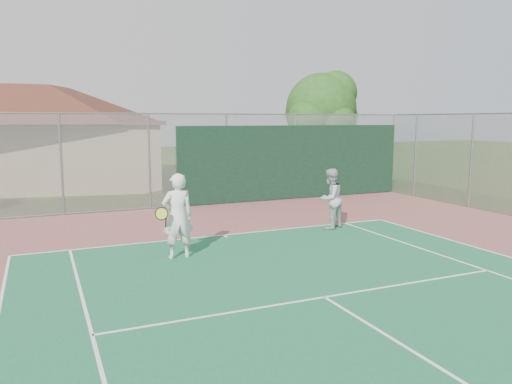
# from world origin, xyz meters

# --- Properties ---
(back_fence) EXTENTS (20.08, 0.11, 3.53)m
(back_fence) POSITION_xyz_m (2.11, 16.98, 1.67)
(back_fence) COLOR gray
(back_fence) RESTS_ON ground
(side_fence_right) EXTENTS (0.08, 9.00, 3.50)m
(side_fence_right) POSITION_xyz_m (10.00, 12.50, 1.75)
(side_fence_right) COLOR gray
(side_fence_right) RESTS_ON ground
(clubhouse) EXTENTS (15.07, 11.50, 5.86)m
(clubhouse) POSITION_xyz_m (-4.95, 26.08, 2.98)
(clubhouse) COLOR tan
(clubhouse) RESTS_ON ground
(tree) EXTENTS (4.03, 3.82, 5.62)m
(tree) POSITION_xyz_m (8.07, 19.92, 3.70)
(tree) COLOR #372114
(tree) RESTS_ON ground
(player_white_front) EXTENTS (0.98, 0.61, 2.02)m
(player_white_front) POSITION_xyz_m (-1.78, 10.12, 1.01)
(player_white_front) COLOR white
(player_white_front) RESTS_ON ground
(player_grey_back) EXTENTS (1.09, 0.99, 1.82)m
(player_grey_back) POSITION_xyz_m (3.26, 11.44, 0.91)
(player_grey_back) COLOR #ADAFB2
(player_grey_back) RESTS_ON ground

